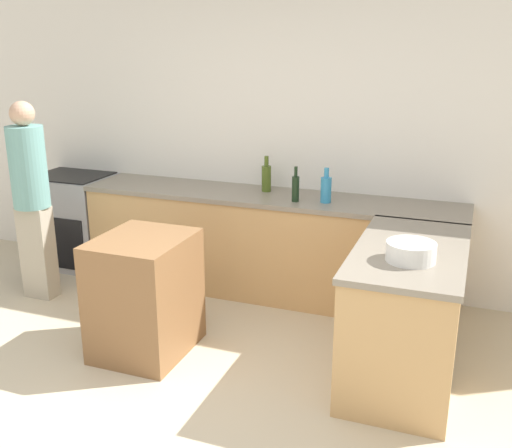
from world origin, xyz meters
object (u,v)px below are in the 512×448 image
(range_oven, at_px, (75,220))
(island_table, at_px, (145,295))
(dish_soap_bottle, at_px, (326,189))
(olive_oil_bottle, at_px, (266,177))
(person_by_range, at_px, (31,193))
(wine_bottle_dark, at_px, (296,188))
(mixing_bowl, at_px, (411,252))

(range_oven, distance_m, island_table, 2.02)
(dish_soap_bottle, bearing_deg, olive_oil_bottle, 162.62)
(olive_oil_bottle, bearing_deg, range_oven, -176.77)
(range_oven, bearing_deg, island_table, -39.51)
(range_oven, bearing_deg, person_by_range, -75.54)
(range_oven, bearing_deg, wine_bottle_dark, -3.19)
(wine_bottle_dark, bearing_deg, island_table, -122.77)
(mixing_bowl, xyz_separation_m, dish_soap_bottle, (-0.81, 1.13, 0.05))
(island_table, xyz_separation_m, wine_bottle_dark, (0.75, 1.16, 0.58))
(island_table, xyz_separation_m, person_by_range, (-1.36, 0.51, 0.50))
(mixing_bowl, height_order, wine_bottle_dark, wine_bottle_dark)
(range_oven, relative_size, person_by_range, 0.54)
(mixing_bowl, relative_size, person_by_range, 0.17)
(range_oven, distance_m, person_by_range, 0.94)
(range_oven, xyz_separation_m, island_table, (1.56, -1.29, -0.02))
(island_table, height_order, mixing_bowl, mixing_bowl)
(range_oven, distance_m, dish_soap_bottle, 2.60)
(olive_oil_bottle, height_order, wine_bottle_dark, olive_oil_bottle)
(range_oven, distance_m, olive_oil_bottle, 2.05)
(olive_oil_bottle, distance_m, dish_soap_bottle, 0.60)
(range_oven, height_order, person_by_range, person_by_range)
(range_oven, height_order, island_table, range_oven)
(range_oven, relative_size, island_table, 1.06)
(olive_oil_bottle, bearing_deg, person_by_range, -153.23)
(dish_soap_bottle, xyz_separation_m, person_by_range, (-2.34, -0.71, -0.08))
(olive_oil_bottle, distance_m, wine_bottle_dark, 0.41)
(mixing_bowl, distance_m, dish_soap_bottle, 1.39)
(island_table, relative_size, dish_soap_bottle, 3.00)
(person_by_range, bearing_deg, olive_oil_bottle, 26.77)
(wine_bottle_dark, height_order, person_by_range, person_by_range)
(mixing_bowl, bearing_deg, island_table, -177.07)
(dish_soap_bottle, relative_size, wine_bottle_dark, 0.99)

